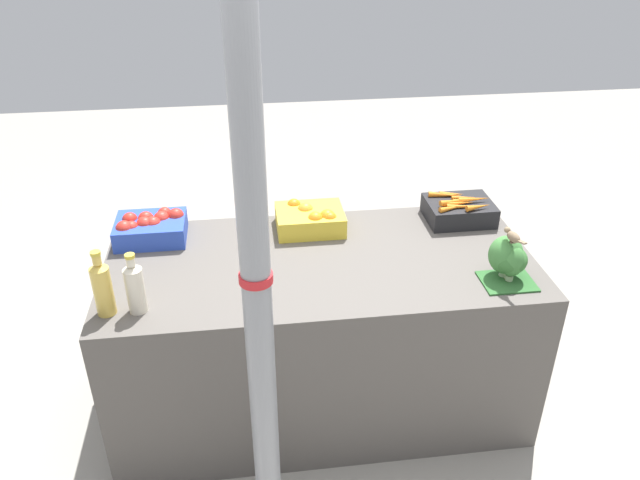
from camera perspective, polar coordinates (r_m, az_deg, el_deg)
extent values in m
plane|color=gray|center=(3.31, 0.00, -14.16)|extent=(10.00, 10.00, 0.00)
cube|color=#56514C|center=(3.03, 0.00, -8.49)|extent=(1.92, 0.90, 0.83)
cylinder|color=gray|center=(2.00, -5.72, -6.16)|extent=(0.10, 0.10, 2.26)
cylinder|color=red|center=(1.93, -5.88, -3.45)|extent=(0.11, 0.11, 0.03)
cube|color=#2847B7|center=(3.04, -15.19, 0.93)|extent=(0.32, 0.26, 0.10)
sphere|color=red|center=(3.04, -13.03, 2.15)|extent=(0.08, 0.08, 0.08)
sphere|color=red|center=(3.00, -16.85, 1.06)|extent=(0.07, 0.07, 0.07)
sphere|color=red|center=(3.02, -15.81, 1.50)|extent=(0.06, 0.06, 0.06)
sphere|color=red|center=(3.06, -13.21, 2.15)|extent=(0.06, 0.06, 0.06)
sphere|color=red|center=(2.99, -17.46, 0.97)|extent=(0.08, 0.08, 0.08)
sphere|color=red|center=(3.06, -16.98, 1.77)|extent=(0.07, 0.07, 0.07)
sphere|color=red|center=(3.04, -14.27, 1.85)|extent=(0.08, 0.08, 0.08)
sphere|color=red|center=(3.04, -15.62, 1.86)|extent=(0.07, 0.07, 0.07)
sphere|color=red|center=(3.09, -14.01, 2.33)|extent=(0.07, 0.07, 0.07)
sphere|color=red|center=(3.01, -15.71, 1.35)|extent=(0.08, 0.08, 0.08)
sphere|color=red|center=(3.01, -15.02, 1.38)|extent=(0.08, 0.08, 0.08)
cube|color=gold|center=(3.02, -0.93, 1.86)|extent=(0.32, 0.26, 0.10)
sphere|color=orange|center=(2.95, 0.90, 1.95)|extent=(0.07, 0.07, 0.07)
sphere|color=orange|center=(3.03, -1.35, 2.74)|extent=(0.08, 0.08, 0.08)
sphere|color=orange|center=(2.94, -0.43, 1.93)|extent=(0.07, 0.07, 0.07)
sphere|color=orange|center=(2.97, 0.68, 2.09)|extent=(0.08, 0.08, 0.08)
sphere|color=orange|center=(3.07, -2.41, 3.17)|extent=(0.07, 0.07, 0.07)
cube|color=black|center=(3.18, 12.58, 2.64)|extent=(0.32, 0.26, 0.10)
cone|color=orange|center=(3.16, 13.91, 3.64)|extent=(0.16, 0.04, 0.03)
cone|color=orange|center=(3.19, 13.02, 3.79)|extent=(0.13, 0.03, 0.02)
cone|color=orange|center=(3.10, 14.27, 2.97)|extent=(0.13, 0.06, 0.03)
cone|color=orange|center=(3.07, 11.96, 2.88)|extent=(0.14, 0.06, 0.03)
cone|color=orange|center=(3.11, 12.54, 3.30)|extent=(0.16, 0.03, 0.03)
cone|color=orange|center=(3.11, 12.04, 3.46)|extent=(0.14, 0.06, 0.03)
cone|color=orange|center=(3.14, 13.26, 3.53)|extent=(0.14, 0.03, 0.02)
cone|color=orange|center=(3.19, 11.38, 4.06)|extent=(0.17, 0.07, 0.03)
cone|color=orange|center=(3.10, 13.04, 3.00)|extent=(0.17, 0.04, 0.03)
cone|color=orange|center=(3.21, 11.94, 4.12)|extent=(0.12, 0.05, 0.03)
cube|color=#2D602D|center=(2.75, 16.74, -3.64)|extent=(0.22, 0.18, 0.01)
ellipsoid|color=#427F3D|center=(2.73, 16.62, -1.30)|extent=(0.14, 0.14, 0.17)
cylinder|color=#B2C693|center=(2.78, 16.36, -2.90)|extent=(0.03, 0.03, 0.02)
ellipsoid|color=#387033|center=(2.73, 16.98, -1.70)|extent=(0.14, 0.14, 0.12)
cylinder|color=#B2C693|center=(2.77, 16.75, -3.07)|extent=(0.03, 0.03, 0.02)
ellipsoid|color=#427F3D|center=(2.71, 17.17, -1.84)|extent=(0.10, 0.10, 0.14)
cylinder|color=#B2C693|center=(2.75, 16.92, -3.31)|extent=(0.03, 0.03, 0.02)
cylinder|color=gold|center=(2.54, -19.21, -4.43)|extent=(0.07, 0.07, 0.21)
cone|color=gold|center=(2.49, -19.64, -2.28)|extent=(0.07, 0.07, 0.02)
cylinder|color=gold|center=(2.47, -19.76, -1.68)|extent=(0.03, 0.03, 0.04)
cylinder|color=gold|center=(2.46, -19.86, -1.14)|extent=(0.04, 0.04, 0.01)
cylinder|color=beige|center=(2.52, -16.51, -4.44)|extent=(0.07, 0.07, 0.19)
cone|color=beige|center=(2.47, -16.85, -2.43)|extent=(0.07, 0.07, 0.02)
cylinder|color=beige|center=(2.46, -16.94, -1.90)|extent=(0.03, 0.03, 0.04)
cylinder|color=gold|center=(2.44, -17.02, -1.41)|extent=(0.04, 0.04, 0.01)
cube|color=#4C3D2D|center=(2.65, 17.20, -0.18)|extent=(0.02, 0.02, 0.01)
ellipsoid|color=#7A664C|center=(2.64, 17.27, 0.26)|extent=(0.05, 0.08, 0.04)
sphere|color=#897556|center=(2.66, 16.75, 0.90)|extent=(0.03, 0.03, 0.03)
cone|color=#4C3D28|center=(2.67, 16.60, 1.01)|extent=(0.01, 0.02, 0.01)
cube|color=#7A664C|center=(2.61, 18.01, -0.21)|extent=(0.03, 0.04, 0.01)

